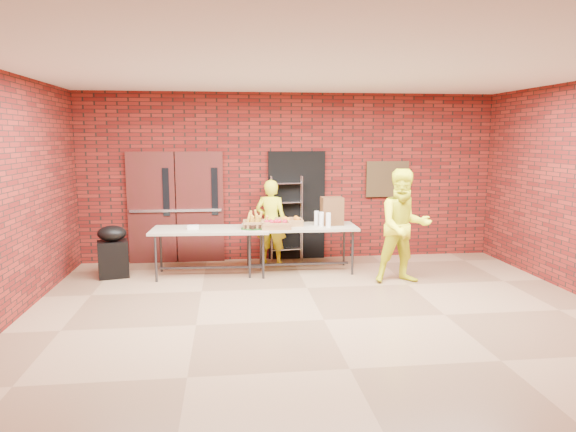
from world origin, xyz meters
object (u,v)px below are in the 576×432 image
object	(u,v)px
coffee_dispenser	(332,211)
table_left	(210,233)
volunteer_man	(404,226)
table_right	(299,230)
covered_grill	(113,251)
volunteer_woman	(271,222)
wire_rack	(287,219)

from	to	relation	value
coffee_dispenser	table_left	bearing A→B (deg)	-175.92
table_left	volunteer_man	size ratio (longest dim) A/B	1.09
table_left	volunteer_man	bearing A→B (deg)	-11.06
table_left	table_right	size ratio (longest dim) A/B	1.01
table_left	covered_grill	bearing A→B (deg)	-179.53
volunteer_woman	volunteer_man	world-z (taller)	volunteer_man
covered_grill	volunteer_woman	xyz separation A→B (m)	(2.75, 0.62, 0.35)
wire_rack	volunteer_man	distance (m)	2.44
table_left	volunteer_man	world-z (taller)	volunteer_man
table_left	table_right	world-z (taller)	table_right
table_right	coffee_dispenser	size ratio (longest dim) A/B	4.11
volunteer_woman	volunteer_man	distance (m)	2.54
table_right	wire_rack	bearing A→B (deg)	99.15
table_right	coffee_dispenser	xyz separation A→B (m)	(0.60, 0.08, 0.31)
wire_rack	coffee_dispenser	world-z (taller)	wire_rack
wire_rack	coffee_dispenser	bearing A→B (deg)	-53.79
table_left	volunteer_man	distance (m)	3.25
table_right	covered_grill	world-z (taller)	covered_grill
table_left	volunteer_woman	distance (m)	1.30
wire_rack	coffee_dispenser	size ratio (longest dim) A/B	3.35
covered_grill	volunteer_man	world-z (taller)	volunteer_man
table_right	covered_grill	bearing A→B (deg)	-179.43
wire_rack	covered_grill	size ratio (longest dim) A/B	1.84
volunteer_woman	coffee_dispenser	bearing A→B (deg)	168.76
covered_grill	table_left	bearing A→B (deg)	-16.26
coffee_dispenser	volunteer_man	world-z (taller)	volunteer_man
covered_grill	volunteer_man	bearing A→B (deg)	-23.90
coffee_dispenser	covered_grill	xyz separation A→B (m)	(-3.80, -0.07, -0.62)
wire_rack	volunteer_man	size ratio (longest dim) A/B	0.88
wire_rack	table_left	distance (m)	1.69
table_left	volunteer_woman	xyz separation A→B (m)	(1.10, 0.70, 0.05)
table_right	volunteer_woman	world-z (taller)	volunteer_woman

